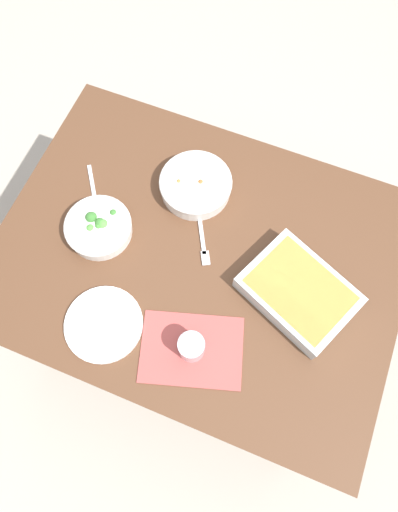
{
  "coord_description": "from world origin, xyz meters",
  "views": [
    {
      "loc": [
        -0.18,
        0.45,
        2.0
      ],
      "look_at": [
        0.0,
        0.0,
        0.74
      ],
      "focal_mm": 32.01,
      "sensor_mm": 36.0,
      "label": 1
    }
  ],
  "objects_px": {
    "drink_cup": "(191,347)",
    "fork_on_table": "(203,243)",
    "side_plate": "(104,324)",
    "spoon_by_broccoli": "(94,196)",
    "baking_dish": "(299,292)",
    "stew_bowl": "(196,185)",
    "broccoli_bowl": "(99,227)",
    "spoon_by_stew": "(193,201)"
  },
  "relations": [
    {
      "from": "drink_cup",
      "to": "fork_on_table",
      "type": "height_order",
      "value": "drink_cup"
    },
    {
      "from": "side_plate",
      "to": "spoon_by_broccoli",
      "type": "relative_size",
      "value": 1.43
    },
    {
      "from": "drink_cup",
      "to": "spoon_by_broccoli",
      "type": "relative_size",
      "value": 0.55
    },
    {
      "from": "baking_dish",
      "to": "fork_on_table",
      "type": "relative_size",
      "value": 2.21
    },
    {
      "from": "baking_dish",
      "to": "spoon_by_broccoli",
      "type": "xyz_separation_m",
      "value": [
        0.68,
        -0.07,
        -0.03
      ]
    },
    {
      "from": "stew_bowl",
      "to": "broccoli_bowl",
      "type": "distance_m",
      "value": 0.32
    },
    {
      "from": "spoon_by_broccoli",
      "to": "fork_on_table",
      "type": "xyz_separation_m",
      "value": [
        -0.37,
        0.02,
        -0.0
      ]
    },
    {
      "from": "stew_bowl",
      "to": "side_plate",
      "type": "height_order",
      "value": "stew_bowl"
    },
    {
      "from": "broccoli_bowl",
      "to": "side_plate",
      "type": "distance_m",
      "value": 0.29
    },
    {
      "from": "broccoli_bowl",
      "to": "baking_dish",
      "type": "relative_size",
      "value": 0.55
    },
    {
      "from": "stew_bowl",
      "to": "spoon_by_broccoli",
      "type": "relative_size",
      "value": 1.45
    },
    {
      "from": "broccoli_bowl",
      "to": "drink_cup",
      "type": "xyz_separation_m",
      "value": [
        -0.39,
        0.23,
        0.01
      ]
    },
    {
      "from": "broccoli_bowl",
      "to": "spoon_by_stew",
      "type": "xyz_separation_m",
      "value": [
        -0.22,
        -0.2,
        -0.03
      ]
    },
    {
      "from": "drink_cup",
      "to": "side_plate",
      "type": "height_order",
      "value": "drink_cup"
    },
    {
      "from": "broccoli_bowl",
      "to": "fork_on_table",
      "type": "distance_m",
      "value": 0.31
    },
    {
      "from": "stew_bowl",
      "to": "drink_cup",
      "type": "xyz_separation_m",
      "value": [
        -0.18,
        0.47,
        0.01
      ]
    },
    {
      "from": "baking_dish",
      "to": "side_plate",
      "type": "xyz_separation_m",
      "value": [
        0.48,
        0.28,
        -0.03
      ]
    },
    {
      "from": "stew_bowl",
      "to": "spoon_by_broccoli",
      "type": "bearing_deg",
      "value": 25.91
    },
    {
      "from": "drink_cup",
      "to": "spoon_by_stew",
      "type": "distance_m",
      "value": 0.46
    },
    {
      "from": "drink_cup",
      "to": "broccoli_bowl",
      "type": "bearing_deg",
      "value": -30.25
    },
    {
      "from": "spoon_by_broccoli",
      "to": "baking_dish",
      "type": "bearing_deg",
      "value": 173.97
    },
    {
      "from": "stew_bowl",
      "to": "side_plate",
      "type": "distance_m",
      "value": 0.5
    },
    {
      "from": "spoon_by_stew",
      "to": "spoon_by_broccoli",
      "type": "bearing_deg",
      "value": 18.16
    },
    {
      "from": "drink_cup",
      "to": "spoon_by_broccoli",
      "type": "height_order",
      "value": "drink_cup"
    },
    {
      "from": "drink_cup",
      "to": "spoon_by_stew",
      "type": "xyz_separation_m",
      "value": [
        0.17,
        -0.42,
        -0.03
      ]
    },
    {
      "from": "stew_bowl",
      "to": "fork_on_table",
      "type": "height_order",
      "value": "stew_bowl"
    },
    {
      "from": "fork_on_table",
      "to": "baking_dish",
      "type": "bearing_deg",
      "value": 170.8
    },
    {
      "from": "drink_cup",
      "to": "spoon_by_stew",
      "type": "bearing_deg",
      "value": -68.39
    },
    {
      "from": "baking_dish",
      "to": "fork_on_table",
      "type": "bearing_deg",
      "value": -9.2
    },
    {
      "from": "baking_dish",
      "to": "side_plate",
      "type": "bearing_deg",
      "value": 30.72
    },
    {
      "from": "stew_bowl",
      "to": "fork_on_table",
      "type": "xyz_separation_m",
      "value": [
        -0.09,
        0.16,
        -0.03
      ]
    },
    {
      "from": "stew_bowl",
      "to": "fork_on_table",
      "type": "relative_size",
      "value": 1.37
    },
    {
      "from": "stew_bowl",
      "to": "drink_cup",
      "type": "relative_size",
      "value": 2.63
    },
    {
      "from": "stew_bowl",
      "to": "drink_cup",
      "type": "bearing_deg",
      "value": 110.63
    },
    {
      "from": "drink_cup",
      "to": "spoon_by_broccoli",
      "type": "bearing_deg",
      "value": -35.45
    },
    {
      "from": "stew_bowl",
      "to": "side_plate",
      "type": "relative_size",
      "value": 1.02
    },
    {
      "from": "stew_bowl",
      "to": "fork_on_table",
      "type": "bearing_deg",
      "value": 118.64
    },
    {
      "from": "broccoli_bowl",
      "to": "fork_on_table",
      "type": "height_order",
      "value": "broccoli_bowl"
    },
    {
      "from": "spoon_by_stew",
      "to": "broccoli_bowl",
      "type": "bearing_deg",
      "value": 41.48
    },
    {
      "from": "broccoli_bowl",
      "to": "spoon_by_stew",
      "type": "height_order",
      "value": "broccoli_bowl"
    },
    {
      "from": "spoon_by_stew",
      "to": "side_plate",
      "type": "bearing_deg",
      "value": 79.12
    },
    {
      "from": "drink_cup",
      "to": "side_plate",
      "type": "relative_size",
      "value": 0.39
    }
  ]
}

